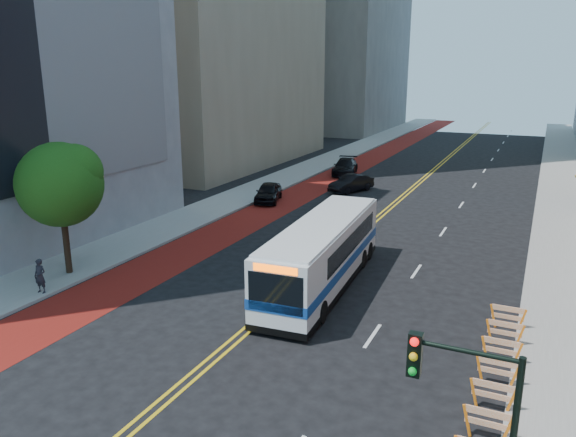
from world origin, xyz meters
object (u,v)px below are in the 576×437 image
(traffic_signal, at_px, (467,413))
(transit_bus, at_px, (323,253))
(pedestrian, at_px, (40,276))
(car_b, at_px, (351,183))
(street_tree, at_px, (61,181))
(car_a, at_px, (268,192))
(car_c, at_px, (345,167))

(traffic_signal, xyz_separation_m, transit_bus, (-8.35, 13.60, -2.01))
(transit_bus, distance_m, pedestrian, 13.30)
(traffic_signal, distance_m, transit_bus, 16.08)
(car_b, bearing_deg, transit_bus, -53.40)
(street_tree, distance_m, transit_bus, 13.34)
(transit_bus, xyz_separation_m, car_a, (-10.36, 14.70, -0.97))
(street_tree, relative_size, pedestrian, 4.10)
(traffic_signal, height_order, car_c, traffic_signal)
(traffic_signal, height_order, car_b, traffic_signal)
(street_tree, relative_size, car_b, 1.52)
(car_b, distance_m, car_c, 7.89)
(traffic_signal, bearing_deg, car_a, 123.48)
(transit_bus, relative_size, pedestrian, 7.39)
(street_tree, bearing_deg, pedestrian, -72.93)
(transit_bus, xyz_separation_m, pedestrian, (-11.51, -6.62, -0.74))
(traffic_signal, distance_m, car_c, 45.13)
(car_a, distance_m, car_b, 7.82)
(car_a, bearing_deg, car_b, 35.33)
(car_c, bearing_deg, traffic_signal, -79.88)
(traffic_signal, distance_m, car_a, 34.06)
(street_tree, xyz_separation_m, car_a, (1.94, 18.74, -4.17))
(street_tree, bearing_deg, car_c, 83.44)
(car_c, xyz_separation_m, pedestrian, (-2.91, -34.74, 0.20))
(street_tree, relative_size, transit_bus, 0.55)
(car_b, distance_m, pedestrian, 28.11)
(car_a, height_order, pedestrian, pedestrian)
(transit_bus, height_order, car_c, transit_bus)
(traffic_signal, relative_size, car_a, 1.17)
(pedestrian, bearing_deg, street_tree, 101.30)
(car_c, bearing_deg, car_b, -79.13)
(transit_bus, xyz_separation_m, car_b, (-5.54, 20.85, -0.99))
(street_tree, relative_size, traffic_signal, 1.32)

